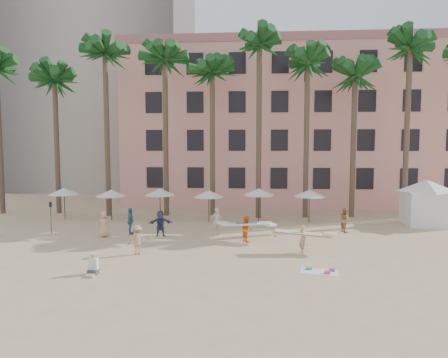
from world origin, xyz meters
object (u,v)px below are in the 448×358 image
pink_hotel (293,128)px  carrier_yellow (303,237)px  carrier_white (246,228)px  cabana (426,198)px

pink_hotel → carrier_yellow: pink_hotel is taller
pink_hotel → carrier_white: bearing=-103.7°
carrier_yellow → carrier_white: carrier_white is taller
cabana → carrier_yellow: bearing=-139.8°
pink_hotel → cabana: size_ratio=7.31×
cabana → carrier_white: size_ratio=1.52×
pink_hotel → carrier_white: size_ratio=11.08×
cabana → pink_hotel: bearing=122.7°
carrier_yellow → carrier_white: (-3.24, 2.51, -0.04)m
cabana → carrier_yellow: 13.68m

